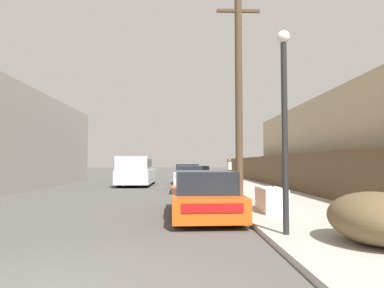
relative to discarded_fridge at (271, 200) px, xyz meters
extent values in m
cube|color=#ADA89E|center=(1.15, 17.23, -0.40)|extent=(4.20, 63.00, 0.12)
cube|color=silver|center=(0.00, 0.00, -0.01)|extent=(0.69, 1.60, 0.65)
cube|color=white|center=(0.00, 0.00, 0.33)|extent=(0.67, 1.53, 0.03)
cube|color=#333335|center=(0.19, 0.49, 0.35)|extent=(0.04, 0.20, 0.02)
cube|color=gray|center=(0.01, 0.25, 0.35)|extent=(0.67, 0.09, 0.01)
cube|color=gray|center=(-0.01, -0.24, 0.35)|extent=(0.67, 0.09, 0.01)
cube|color=#E05114|center=(-2.00, -0.09, -0.03)|extent=(1.92, 4.59, 0.58)
cube|color=black|center=(-1.99, -0.50, 0.55)|extent=(1.60, 2.23, 0.58)
cube|color=#B21414|center=(-1.94, -2.38, 0.07)|extent=(1.39, 0.07, 0.20)
cylinder|color=black|center=(-2.82, 1.29, -0.14)|extent=(0.22, 0.64, 0.64)
cylinder|color=black|center=(-1.27, 1.34, -0.14)|extent=(0.22, 0.64, 0.64)
cylinder|color=black|center=(-2.73, -1.52, -0.14)|extent=(0.22, 0.64, 0.64)
cylinder|color=black|center=(-1.19, -1.48, -0.14)|extent=(0.22, 0.64, 0.64)
cube|color=silver|center=(-2.00, 8.46, 0.02)|extent=(1.98, 4.50, 0.69)
cube|color=black|center=(-2.00, 8.28, 0.64)|extent=(1.67, 2.53, 0.54)
cube|color=#B21414|center=(-2.06, 6.22, 0.14)|extent=(1.46, 0.07, 0.24)
cylinder|color=black|center=(-2.78, 9.86, -0.14)|extent=(0.22, 0.64, 0.63)
cylinder|color=black|center=(-1.15, 9.82, -0.14)|extent=(0.22, 0.64, 0.63)
cylinder|color=black|center=(-2.85, 7.10, -0.14)|extent=(0.22, 0.64, 0.63)
cylinder|color=black|center=(-1.22, 7.06, -0.14)|extent=(0.22, 0.64, 0.63)
cube|color=silver|center=(-2.14, 15.50, 0.04)|extent=(2.01, 4.06, 0.72)
cube|color=black|center=(-2.14, 15.34, 0.68)|extent=(1.69, 2.29, 0.57)
cube|color=#B21414|center=(-2.20, 13.48, 0.17)|extent=(1.47, 0.07, 0.25)
cylinder|color=black|center=(-2.93, 16.76, -0.14)|extent=(0.22, 0.64, 0.64)
cylinder|color=black|center=(-1.28, 16.71, -0.14)|extent=(0.22, 0.64, 0.64)
cylinder|color=black|center=(-3.00, 14.28, -0.14)|extent=(0.22, 0.64, 0.64)
cylinder|color=black|center=(-1.35, 14.23, -0.14)|extent=(0.22, 0.64, 0.64)
cube|color=silver|center=(-5.57, 13.21, 0.17)|extent=(2.15, 5.66, 0.88)
cube|color=silver|center=(-5.59, 11.66, 1.04)|extent=(1.99, 2.56, 0.86)
cube|color=black|center=(-5.59, 11.66, 1.06)|extent=(2.03, 2.51, 0.47)
cylinder|color=black|center=(-4.71, 11.45, -0.08)|extent=(0.27, 0.77, 0.77)
cylinder|color=black|center=(-6.48, 11.47, -0.08)|extent=(0.27, 0.77, 0.77)
cylinder|color=black|center=(-4.67, 14.94, -0.08)|extent=(0.27, 0.77, 0.77)
cylinder|color=black|center=(-6.44, 14.96, -0.08)|extent=(0.27, 0.77, 0.77)
cylinder|color=#4C3826|center=(-0.26, 3.91, 3.96)|extent=(0.30, 0.30, 8.61)
cube|color=#4C3826|center=(-0.26, 3.91, 7.41)|extent=(1.80, 0.12, 0.12)
cylinder|color=#232326|center=(-0.55, -3.19, 1.58)|extent=(0.12, 0.12, 3.85)
sphere|color=white|center=(-0.55, -3.19, 3.64)|extent=(0.26, 0.26, 0.26)
ellipsoid|color=brown|center=(0.77, -4.05, 0.11)|extent=(1.54, 1.97, 0.91)
cube|color=brown|center=(3.10, 12.33, 0.59)|extent=(0.08, 38.88, 1.85)
cylinder|color=#282D42|center=(1.41, 18.27, 0.07)|extent=(0.28, 0.28, 0.82)
cylinder|color=beige|center=(1.41, 18.27, 0.80)|extent=(0.34, 0.34, 0.65)
sphere|color=#8C664C|center=(1.41, 18.27, 1.25)|extent=(0.25, 0.25, 0.25)
camera|label=1|loc=(-2.64, -9.97, 1.08)|focal=32.00mm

